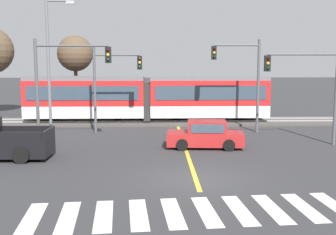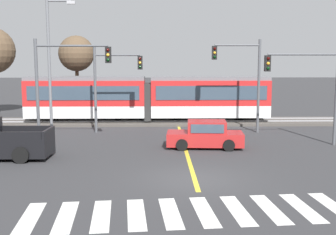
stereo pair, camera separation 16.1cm
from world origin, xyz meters
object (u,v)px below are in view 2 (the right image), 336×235
light_rail_tram (148,97)px  traffic_light_mid_right (311,80)px  traffic_light_far_left (112,77)px  street_lamp_west (51,57)px  traffic_light_far_right (243,72)px  bare_tree_west (76,54)px  traffic_light_mid_left (63,75)px  sedan_crossing (205,135)px

light_rail_tram → traffic_light_mid_right: (9.41, -8.79, 1.68)m
traffic_light_far_left → street_lamp_west: bearing=162.1°
traffic_light_far_right → street_lamp_west: size_ratio=0.69×
traffic_light_mid_right → bare_tree_west: 21.70m
traffic_light_far_left → traffic_light_mid_left: size_ratio=0.95×
traffic_light_far_right → traffic_light_far_left: (-8.76, 0.15, -0.37)m
sedan_crossing → traffic_light_mid_right: traffic_light_mid_right is taller
traffic_light_far_right → traffic_light_mid_right: bearing=-55.8°
traffic_light_mid_left → traffic_light_mid_right: bearing=-0.1°
traffic_light_mid_left → traffic_light_mid_right: (13.93, -0.03, -0.31)m
light_rail_tram → sedan_crossing: light_rail_tram is taller
street_lamp_west → light_rail_tram: bearing=23.9°
street_lamp_west → bare_tree_west: bearing=89.7°
sedan_crossing → street_lamp_west: bearing=147.0°
traffic_light_far_right → light_rail_tram: bearing=145.5°
traffic_light_mid_left → street_lamp_west: bearing=109.3°
traffic_light_mid_left → street_lamp_west: size_ratio=0.67×
traffic_light_mid_left → sedan_crossing: bearing=-4.7°
light_rail_tram → traffic_light_mid_right: bearing=-43.1°
traffic_light_mid_left → traffic_light_far_left: bearing=63.5°
sedan_crossing → traffic_light_mid_right: (6.00, 0.62, 3.03)m
traffic_light_far_left → bare_tree_west: size_ratio=0.81×
sedan_crossing → traffic_light_far_right: traffic_light_far_right is taller
traffic_light_far_left → bare_tree_west: bearing=112.7°
traffic_light_far_left → traffic_light_mid_right: size_ratio=1.04×
light_rail_tram → street_lamp_west: size_ratio=2.05×
street_lamp_west → bare_tree_west: (0.04, 8.75, 0.31)m
light_rail_tram → bare_tree_west: bearing=138.2°
traffic_light_mid_right → bare_tree_west: bare_tree_west is taller
sedan_crossing → bare_tree_west: 18.79m
traffic_light_far_right → traffic_light_mid_left: 11.80m
traffic_light_mid_left → traffic_light_far_right: bearing=21.4°
light_rail_tram → traffic_light_mid_right: traffic_light_mid_right is taller
street_lamp_west → traffic_light_far_right: bearing=-6.7°
light_rail_tram → street_lamp_west: 7.80m
traffic_light_far_left → bare_tree_west: (-4.23, 10.13, 1.67)m
traffic_light_far_left → bare_tree_west: 11.11m
sedan_crossing → traffic_light_mid_left: traffic_light_mid_left is taller
traffic_light_mid_right → traffic_light_far_left: bearing=159.0°
light_rail_tram → bare_tree_west: (-6.53, 5.84, 3.33)m
sedan_crossing → traffic_light_far_left: size_ratio=0.76×
sedan_crossing → bare_tree_west: (-9.94, 15.24, 4.68)m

